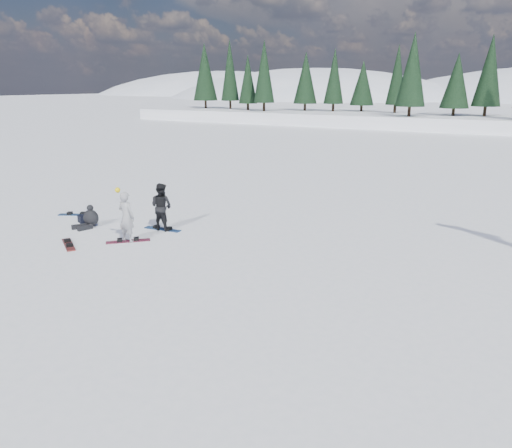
% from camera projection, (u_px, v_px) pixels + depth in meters
% --- Properties ---
extents(ground, '(420.00, 420.00, 0.00)m').
position_uv_depth(ground, '(146.00, 252.00, 16.34)').
color(ground, white).
rests_on(ground, ground).
extents(alpine_backdrop, '(412.50, 227.00, 53.20)m').
position_uv_depth(alpine_backdrop, '(479.00, 138.00, 182.92)').
color(alpine_backdrop, white).
rests_on(alpine_backdrop, ground).
extents(snowboarder_woman, '(0.65, 0.43, 1.93)m').
position_uv_depth(snowboarder_woman, '(126.00, 217.00, 17.14)').
color(snowboarder_woman, '#A3A4A9').
rests_on(snowboarder_woman, ground).
extents(snowboarder_man, '(0.89, 0.71, 1.78)m').
position_uv_depth(snowboarder_man, '(161.00, 207.00, 18.58)').
color(snowboarder_man, black).
rests_on(snowboarder_man, ground).
extents(seated_rider, '(0.77, 1.12, 0.86)m').
position_uv_depth(seated_rider, '(90.00, 218.00, 19.11)').
color(seated_rider, black).
rests_on(seated_rider, ground).
extents(gear_bag, '(0.53, 0.46, 0.30)m').
position_uv_depth(gear_bag, '(83.00, 219.00, 19.71)').
color(gear_bag, black).
rests_on(gear_bag, ground).
extents(snowboard_woman, '(1.26, 1.26, 0.03)m').
position_uv_depth(snowboard_woman, '(128.00, 241.00, 17.38)').
color(snowboard_woman, maroon).
rests_on(snowboard_woman, ground).
extents(snowboard_man, '(1.52, 0.44, 0.03)m').
position_uv_depth(snowboard_man, '(163.00, 229.00, 18.81)').
color(snowboard_man, navy).
rests_on(snowboard_man, ground).
extents(snowboard_loose_b, '(1.41, 1.05, 0.03)m').
position_uv_depth(snowboard_loose_b, '(69.00, 245.00, 17.01)').
color(snowboard_loose_b, maroon).
rests_on(snowboard_loose_b, ground).
extents(snowboard_loose_c, '(1.46, 0.95, 0.03)m').
position_uv_depth(snowboard_loose_c, '(76.00, 215.00, 20.89)').
color(snowboard_loose_c, navy).
rests_on(snowboard_loose_c, ground).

